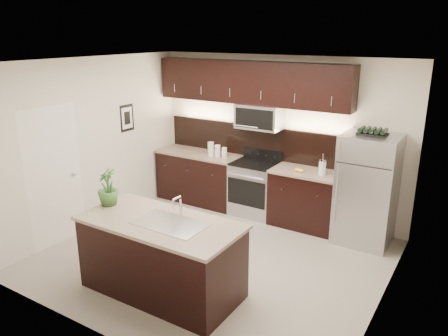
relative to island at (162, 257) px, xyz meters
The scene contains 12 objects.
ground 1.13m from the island, 85.73° to the left, with size 4.50×4.50×0.00m, color gray.
room_walls 1.57m from the island, 92.00° to the left, with size 4.52×4.02×2.71m.
counter_run 2.74m from the island, 97.95° to the left, with size 3.51×0.65×0.94m.
upper_fixtures 3.33m from the island, 97.03° to the left, with size 3.49×0.40×1.66m.
island is the anchor object (origin of this frame).
sink_faucet 0.51m from the island, ahead, with size 0.84×0.50×0.28m.
refrigerator 3.18m from the island, 57.15° to the left, with size 0.80×0.72×1.66m, color #B2B2B7.
wine_rack 3.39m from the island, 57.15° to the left, with size 0.41×0.25×0.10m.
plant 1.13m from the island, behind, with size 0.27×0.27×0.48m, color #2F5D25.
canisters 2.90m from the island, 109.49° to the left, with size 0.36×0.13×0.24m.
french_press 2.91m from the island, 69.16° to the left, with size 0.11×0.11×0.33m.
bananas 2.75m from the island, 76.73° to the left, with size 0.16×0.13×0.05m, color yellow.
Camera 1 is at (3.03, -4.61, 3.06)m, focal length 35.00 mm.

